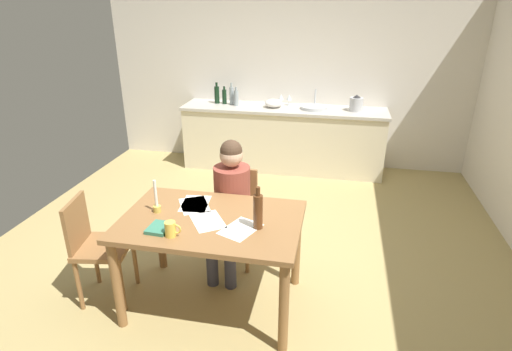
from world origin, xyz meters
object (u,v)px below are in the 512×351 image
sink_unit (314,107)px  bottle_vinegar (224,96)px  coffee_mug (171,229)px  bottle_oil (217,94)px  chair_at_table (235,212)px  wine_glass_by_kettle (281,97)px  person_seated (230,199)px  book_magazine (159,228)px  candlestick (157,203)px  dining_table (212,232)px  wine_bottle_on_table (258,211)px  chair_side_empty (96,244)px  bottle_sauce (236,98)px  bottle_wine_red (232,95)px  stovetop_kettle (356,104)px  wine_glass_near_sink (289,98)px  mixing_bowl (274,103)px

sink_unit → bottle_vinegar: bearing=177.6°
coffee_mug → bottle_oil: bearing=101.2°
chair_at_table → bottle_vinegar: 2.58m
wine_glass_by_kettle → coffee_mug: bearing=-94.1°
person_seated → book_magazine: person_seated is taller
candlestick → book_magazine: (0.12, -0.25, -0.06)m
dining_table → wine_bottle_on_table: wine_bottle_on_table is taller
chair_side_empty → bottle_sauce: size_ratio=3.36×
chair_at_table → person_seated: bearing=-91.2°
candlestick → chair_side_empty: bearing=-166.0°
bottle_oil → wine_glass_by_kettle: size_ratio=1.94×
bottle_wine_red → wine_glass_by_kettle: 0.70m
bottle_oil → stovetop_kettle: bottle_oil is taller
book_magazine → bottle_oil: size_ratio=0.60×
chair_at_table → bottle_vinegar: size_ratio=3.45×
candlestick → sink_unit: (0.97, 3.01, 0.07)m
book_magazine → wine_glass_near_sink: 3.45m
sink_unit → mixing_bowl: sink_unit is taller
chair_side_empty → bottle_oil: bearing=88.8°
bottle_vinegar → wine_glass_near_sink: size_ratio=1.62×
bottle_vinegar → mixing_bowl: bottle_vinegar is taller
person_seated → dining_table: bearing=-90.4°
wine_bottle_on_table → mixing_bowl: wine_bottle_on_table is taller
sink_unit → bottle_vinegar: (-1.28, 0.05, 0.08)m
bottle_oil → chair_at_table: bearing=-70.2°
dining_table → person_seated: person_seated is taller
bottle_vinegar → stovetop_kettle: 1.84m
bottle_vinegar → candlestick: bearing=-84.2°
coffee_mug → wine_glass_by_kettle: bearing=85.9°
chair_at_table → chair_side_empty: chair_side_empty is taller
book_magazine → wine_glass_by_kettle: 3.44m
chair_side_empty → bottle_vinegar: size_ratio=3.53×
book_magazine → bottle_vinegar: size_ratio=0.72×
sink_unit → bottle_wine_red: 1.17m
book_magazine → wine_bottle_on_table: bearing=16.9°
wine_glass_by_kettle → sink_unit: bearing=-17.0°
bottle_oil → wine_glass_by_kettle: 0.92m
dining_table → bottle_oil: size_ratio=4.49×
coffee_mug → wine_bottle_on_table: (0.56, 0.23, 0.08)m
chair_at_table → wine_glass_near_sink: size_ratio=5.58×
dining_table → sink_unit: bearing=80.0°
stovetop_kettle → wine_glass_near_sink: (-0.92, 0.15, 0.01)m
bottle_sauce → stovetop_kettle: bottle_sauce is taller
dining_table → coffee_mug: 0.38m
chair_side_empty → bottle_oil: bottle_oil is taller
sink_unit → stovetop_kettle: sink_unit is taller
coffee_mug → mixing_bowl: (0.17, 3.31, 0.13)m
dining_table → coffee_mug: bearing=-124.0°
bottle_oil → bottle_wine_red: bottle_wine_red is taller
wine_glass_near_sink → chair_side_empty: bearing=-108.6°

